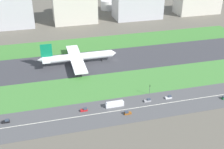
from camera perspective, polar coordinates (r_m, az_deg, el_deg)
ground_plane at (r=243.25m, az=0.67°, el=2.97°), size 800.00×800.00×0.00m
runway at (r=243.23m, az=0.67°, el=2.98°), size 280.00×46.00×0.10m
grass_median_north at (r=279.81m, az=-1.57°, el=6.38°), size 280.00×36.00×0.10m
grass_median_south at (r=208.29m, az=3.65°, el=-1.60°), size 280.00×36.00×0.10m
highway at (r=182.78m, az=6.77°, el=-6.35°), size 280.00×28.00×0.10m
highway_centerline at (r=182.75m, az=6.77°, el=-6.33°), size 266.00×0.50×0.01m
airliner at (r=234.81m, az=-7.13°, el=3.47°), size 65.00×56.00×19.70m
car_3 at (r=178.40m, az=-20.43°, el=-8.77°), size 4.40×1.80×2.00m
car_0 at (r=174.42m, az=3.11°, el=-7.68°), size 4.40×1.80×2.00m
car_4 at (r=177.75m, az=-5.57°, el=-7.03°), size 4.40×1.80×2.00m
car_1 at (r=192.62m, az=11.27°, el=-4.48°), size 4.40×1.80×2.00m
car_2 at (r=187.21m, az=7.17°, el=-5.15°), size 4.40×1.80×2.00m
bus_0 at (r=180.52m, az=0.54°, el=-5.93°), size 11.60×2.50×3.50m
traffic_light at (r=193.14m, az=7.54°, el=-2.89°), size 0.36×0.50×7.20m
terminal_building at (r=338.21m, az=-20.03°, el=12.22°), size 51.85×24.92×41.47m
hangar_building at (r=338.75m, az=-7.53°, el=14.08°), size 49.30×26.17×46.50m
office_tower at (r=358.04m, az=5.08°, el=13.69°), size 56.70×31.45×31.31m
cargo_warehouse at (r=392.46m, az=16.78°, el=14.03°), size 55.64×26.39×32.94m
fuel_tank_west at (r=384.74m, az=-9.77°, el=13.31°), size 19.73×19.73×17.16m
fuel_tank_centre at (r=388.52m, az=-5.21°, el=13.68°), size 17.99×17.99×16.61m
fuel_tank_east at (r=394.57m, az=-1.02°, el=13.70°), size 16.74×16.74×12.52m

